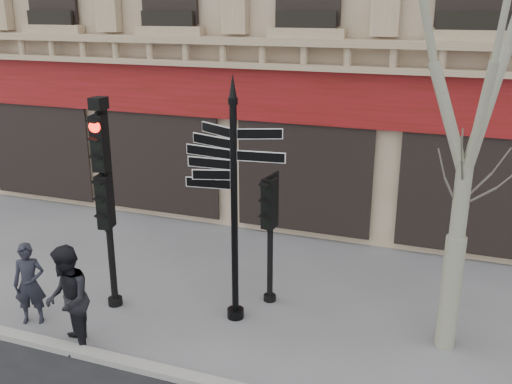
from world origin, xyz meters
TOP-DOWN VIEW (x-y plane):
  - ground at (0.00, 0.00)m, footprint 80.00×80.00m
  - kerb at (0.00, -1.40)m, footprint 80.00×0.25m
  - fingerpost at (-0.09, 0.66)m, footprint 2.02×2.02m
  - traffic_signal_main at (-2.51, 0.28)m, footprint 0.50×0.40m
  - traffic_signal_secondary at (0.30, 1.51)m, footprint 0.47×0.36m
  - plane_tree at (3.67, 1.05)m, footprint 2.97×2.97m
  - pedestrian_a at (-3.57, -0.79)m, footprint 0.68×0.59m
  - pedestrian_b at (-2.31, -1.30)m, footprint 1.13×1.17m

SIDE VIEW (x-z plane):
  - ground at x=0.00m, z-range 0.00..0.00m
  - kerb at x=0.00m, z-range 0.00..0.12m
  - pedestrian_a at x=-3.57m, z-range 0.00..1.57m
  - pedestrian_b at x=-2.31m, z-range 0.00..1.90m
  - traffic_signal_secondary at x=0.30m, z-range 0.51..3.08m
  - traffic_signal_main at x=-2.51m, z-range 0.54..4.64m
  - fingerpost at x=-0.09m, z-range 0.78..5.36m
  - plane_tree at x=3.67m, z-range 1.59..9.49m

